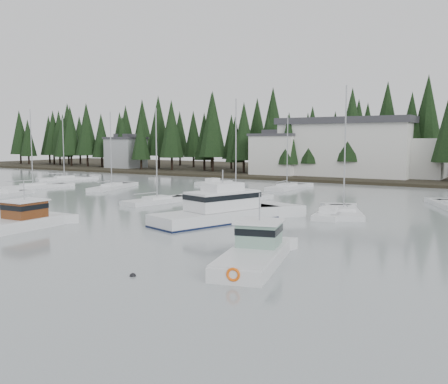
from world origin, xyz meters
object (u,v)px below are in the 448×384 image
object	(u,v)px
harbor_inn	(358,148)
lobster_boat_teal	(254,255)
house_far_west	(126,152)
sailboat_1	(112,188)
runabout_1	(328,216)
sailboat_0	(343,214)
cabin_cruiser_center	(219,213)
runabout_3	(213,184)
sailboat_3	(287,188)
sailboat_2	(33,188)
sailboat_9	(64,180)
lobster_boat_brown	(10,224)
house_west	(277,153)
runabout_0	(9,195)
sailboat_10	(236,200)
sailboat_6	(157,202)

from	to	relation	value
harbor_inn	lobster_boat_teal	xyz separation A→B (m)	(14.85, -67.40, -5.23)
house_far_west	sailboat_1	bearing A→B (deg)	-49.33
lobster_boat_teal	runabout_1	size ratio (longest dim) A/B	1.58
sailboat_0	cabin_cruiser_center	bearing A→B (deg)	117.17
cabin_cruiser_center	lobster_boat_teal	xyz separation A→B (m)	(9.90, -11.67, -0.25)
runabout_3	sailboat_0	bearing A→B (deg)	-119.34
house_far_west	runabout_3	world-z (taller)	house_far_west
sailboat_1	sailboat_3	size ratio (longest dim) A/B	1.05
sailboat_3	runabout_3	world-z (taller)	sailboat_3
harbor_inn	sailboat_1	xyz separation A→B (m)	(-25.08, -38.53, -5.72)
lobster_boat_teal	sailboat_2	size ratio (longest dim) A/B	0.71
house_far_west	sailboat_9	distance (m)	32.99
sailboat_1	runabout_3	bearing A→B (deg)	-48.76
house_far_west	lobster_boat_brown	distance (m)	83.64
house_west	runabout_0	world-z (taller)	house_west
sailboat_0	runabout_0	size ratio (longest dim) A/B	1.94
sailboat_0	runabout_1	distance (m)	2.69
sailboat_2	runabout_0	distance (m)	10.19
runabout_1	lobster_boat_brown	bearing A→B (deg)	126.01
lobster_boat_brown	runabout_1	bearing A→B (deg)	-46.86
lobster_boat_brown	sailboat_10	size ratio (longest dim) A/B	0.73
house_west	lobster_boat_brown	distance (m)	65.47
house_far_west	sailboat_10	size ratio (longest dim) A/B	0.68
sailboat_2	lobster_boat_teal	bearing A→B (deg)	-101.60
cabin_cruiser_center	sailboat_1	distance (m)	34.62
sailboat_1	sailboat_10	bearing A→B (deg)	-114.84
house_far_west	harbor_inn	distance (m)	57.07
lobster_boat_brown	sailboat_2	bearing A→B (deg)	47.74
harbor_inn	lobster_boat_teal	bearing A→B (deg)	-77.58
sailboat_3	sailboat_9	xyz separation A→B (m)	(-41.23, -6.38, 0.01)
sailboat_2	sailboat_1	bearing A→B (deg)	-46.32
sailboat_3	runabout_3	distance (m)	13.52
runabout_1	runabout_3	xyz separation A→B (m)	(-28.64, 23.94, 0.00)
harbor_inn	lobster_boat_brown	bearing A→B (deg)	-95.78
sailboat_3	runabout_3	size ratio (longest dim) A/B	1.68
runabout_0	runabout_3	size ratio (longest dim) A/B	0.98
runabout_0	sailboat_9	bearing A→B (deg)	17.97
sailboat_10	sailboat_1	bearing A→B (deg)	98.83
house_far_west	runabout_1	distance (m)	83.97
cabin_cruiser_center	runabout_3	distance (m)	37.78
runabout_3	harbor_inn	bearing A→B (deg)	-26.83
runabout_1	cabin_cruiser_center	bearing A→B (deg)	124.91
house_far_west	lobster_boat_brown	world-z (taller)	house_far_west
harbor_inn	sailboat_1	bearing A→B (deg)	-123.06
sailboat_3	sailboat_10	size ratio (longest dim) A/B	0.90
harbor_inn	lobster_boat_brown	distance (m)	68.72
sailboat_3	sailboat_0	bearing A→B (deg)	-144.14
cabin_cruiser_center	sailboat_9	bearing A→B (deg)	80.82
runabout_0	cabin_cruiser_center	bearing A→B (deg)	-111.49
sailboat_6	runabout_3	bearing A→B (deg)	28.43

